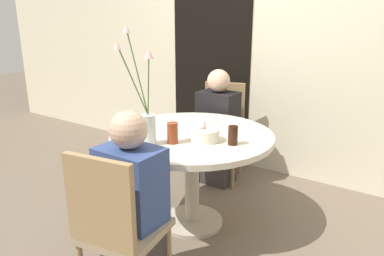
{
  "coord_description": "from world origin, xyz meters",
  "views": [
    {
      "loc": [
        1.41,
        -2.07,
        1.53
      ],
      "look_at": [
        0.0,
        0.0,
        0.75
      ],
      "focal_mm": 35.0,
      "sensor_mm": 36.0,
      "label": 1
    }
  ],
  "objects_px": {
    "person_woman": "(133,211)",
    "flower_vase": "(146,114)",
    "drink_glass_1": "(233,135)",
    "side_plate": "(204,119)",
    "chair_right_flank": "(222,126)",
    "birthday_cake": "(205,135)",
    "drink_glass_0": "(132,131)",
    "person_guest": "(218,131)",
    "drink_glass_2": "(173,133)",
    "chair_left_flank": "(115,224)"
  },
  "relations": [
    {
      "from": "chair_left_flank",
      "to": "flower_vase",
      "type": "relative_size",
      "value": 1.2
    },
    {
      "from": "birthday_cake",
      "to": "person_woman",
      "type": "height_order",
      "value": "person_woman"
    },
    {
      "from": "chair_left_flank",
      "to": "person_guest",
      "type": "distance_m",
      "value": 1.68
    },
    {
      "from": "chair_right_flank",
      "to": "chair_left_flank",
      "type": "distance_m",
      "value": 1.84
    },
    {
      "from": "chair_right_flank",
      "to": "person_guest",
      "type": "height_order",
      "value": "person_guest"
    },
    {
      "from": "side_plate",
      "to": "person_guest",
      "type": "height_order",
      "value": "person_guest"
    },
    {
      "from": "flower_vase",
      "to": "person_guest",
      "type": "distance_m",
      "value": 1.17
    },
    {
      "from": "flower_vase",
      "to": "drink_glass_1",
      "type": "relative_size",
      "value": 6.07
    },
    {
      "from": "person_woman",
      "to": "flower_vase",
      "type": "bearing_deg",
      "value": 120.0
    },
    {
      "from": "birthday_cake",
      "to": "chair_left_flank",
      "type": "bearing_deg",
      "value": -90.88
    },
    {
      "from": "chair_right_flank",
      "to": "drink_glass_2",
      "type": "xyz_separation_m",
      "value": [
        0.27,
        -1.12,
        0.28
      ]
    },
    {
      "from": "chair_right_flank",
      "to": "person_guest",
      "type": "bearing_deg",
      "value": -90.0
    },
    {
      "from": "side_plate",
      "to": "chair_right_flank",
      "type": "bearing_deg",
      "value": 105.12
    },
    {
      "from": "drink_glass_0",
      "to": "person_woman",
      "type": "xyz_separation_m",
      "value": [
        0.37,
        -0.41,
        -0.28
      ]
    },
    {
      "from": "person_guest",
      "to": "flower_vase",
      "type": "bearing_deg",
      "value": -84.3
    },
    {
      "from": "flower_vase",
      "to": "drink_glass_2",
      "type": "bearing_deg",
      "value": 45.03
    },
    {
      "from": "drink_glass_2",
      "to": "person_guest",
      "type": "height_order",
      "value": "person_guest"
    },
    {
      "from": "drink_glass_1",
      "to": "side_plate",
      "type": "bearing_deg",
      "value": 140.2
    },
    {
      "from": "chair_left_flank",
      "to": "drink_glass_2",
      "type": "height_order",
      "value": "chair_left_flank"
    },
    {
      "from": "flower_vase",
      "to": "drink_glass_1",
      "type": "distance_m",
      "value": 0.57
    },
    {
      "from": "chair_right_flank",
      "to": "flower_vase",
      "type": "xyz_separation_m",
      "value": [
        0.15,
        -1.24,
        0.42
      ]
    },
    {
      "from": "drink_glass_2",
      "to": "person_woman",
      "type": "distance_m",
      "value": 0.6
    },
    {
      "from": "flower_vase",
      "to": "person_guest",
      "type": "bearing_deg",
      "value": 95.7
    },
    {
      "from": "drink_glass_0",
      "to": "person_guest",
      "type": "distance_m",
      "value": 1.11
    },
    {
      "from": "drink_glass_1",
      "to": "drink_glass_0",
      "type": "bearing_deg",
      "value": -153.34
    },
    {
      "from": "side_plate",
      "to": "flower_vase",
      "type": "bearing_deg",
      "value": -89.37
    },
    {
      "from": "chair_right_flank",
      "to": "drink_glass_2",
      "type": "bearing_deg",
      "value": -92.9
    },
    {
      "from": "birthday_cake",
      "to": "side_plate",
      "type": "distance_m",
      "value": 0.51
    },
    {
      "from": "drink_glass_0",
      "to": "person_woman",
      "type": "relative_size",
      "value": 0.12
    },
    {
      "from": "side_plate",
      "to": "person_guest",
      "type": "bearing_deg",
      "value": 104.56
    },
    {
      "from": "drink_glass_0",
      "to": "person_woman",
      "type": "height_order",
      "value": "person_woman"
    },
    {
      "from": "side_plate",
      "to": "person_woman",
      "type": "height_order",
      "value": "person_woman"
    },
    {
      "from": "drink_glass_0",
      "to": "drink_glass_2",
      "type": "xyz_separation_m",
      "value": [
        0.26,
        0.11,
        0.01
      ]
    },
    {
      "from": "side_plate",
      "to": "person_woman",
      "type": "bearing_deg",
      "value": -77.8
    },
    {
      "from": "flower_vase",
      "to": "drink_glass_0",
      "type": "xyz_separation_m",
      "value": [
        -0.14,
        0.01,
        -0.14
      ]
    },
    {
      "from": "drink_glass_0",
      "to": "flower_vase",
      "type": "bearing_deg",
      "value": -5.26
    },
    {
      "from": "drink_glass_0",
      "to": "drink_glass_1",
      "type": "distance_m",
      "value": 0.67
    },
    {
      "from": "chair_right_flank",
      "to": "flower_vase",
      "type": "distance_m",
      "value": 1.32
    },
    {
      "from": "flower_vase",
      "to": "drink_glass_2",
      "type": "height_order",
      "value": "flower_vase"
    },
    {
      "from": "chair_right_flank",
      "to": "birthday_cake",
      "type": "distance_m",
      "value": 1.09
    },
    {
      "from": "flower_vase",
      "to": "drink_glass_2",
      "type": "xyz_separation_m",
      "value": [
        0.12,
        0.12,
        -0.14
      ]
    },
    {
      "from": "chair_left_flank",
      "to": "drink_glass_2",
      "type": "xyz_separation_m",
      "value": [
        -0.14,
        0.67,
        0.28
      ]
    },
    {
      "from": "birthday_cake",
      "to": "person_guest",
      "type": "bearing_deg",
      "value": 114.77
    },
    {
      "from": "chair_left_flank",
      "to": "side_plate",
      "type": "bearing_deg",
      "value": -87.29
    },
    {
      "from": "drink_glass_1",
      "to": "person_guest",
      "type": "xyz_separation_m",
      "value": [
        -0.56,
        0.77,
        -0.28
      ]
    },
    {
      "from": "chair_right_flank",
      "to": "drink_glass_2",
      "type": "height_order",
      "value": "chair_right_flank"
    },
    {
      "from": "birthday_cake",
      "to": "drink_glass_0",
      "type": "bearing_deg",
      "value": -147.65
    },
    {
      "from": "drink_glass_1",
      "to": "drink_glass_2",
      "type": "relative_size",
      "value": 0.9
    },
    {
      "from": "birthday_cake",
      "to": "flower_vase",
      "type": "distance_m",
      "value": 0.42
    },
    {
      "from": "chair_right_flank",
      "to": "drink_glass_1",
      "type": "xyz_separation_m",
      "value": [
        0.61,
        -0.93,
        0.27
      ]
    }
  ]
}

